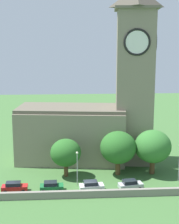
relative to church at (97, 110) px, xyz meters
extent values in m
plane|color=#3D6633|center=(-2.79, -1.29, -11.01)|extent=(200.00, 200.00, 0.00)
cube|color=gray|center=(-5.39, 0.67, -5.48)|extent=(23.87, 13.97, 11.07)
cube|color=#5C5547|center=(-5.39, 0.67, 0.40)|extent=(23.76, 13.07, 0.70)
cube|color=gray|center=(7.71, -0.94, 4.74)|extent=(8.35, 8.35, 31.51)
cube|color=#675F4F|center=(7.71, -0.94, 20.75)|extent=(9.68, 9.68, 0.50)
cylinder|color=white|center=(7.25, -4.71, 14.20)|extent=(4.77, 0.70, 4.79)
torus|color=black|center=(7.25, -4.71, 14.20)|extent=(5.24, 1.06, 5.22)
cylinder|color=white|center=(11.49, -1.40, 14.20)|extent=(0.70, 4.77, 4.79)
torus|color=black|center=(11.49, -1.40, 14.20)|extent=(1.06, 5.24, 5.22)
cube|color=gray|center=(-2.79, -18.59, -10.38)|extent=(48.36, 0.70, 1.26)
cube|color=red|center=(-15.49, -15.44, -10.31)|extent=(4.43, 1.81, 0.79)
cube|color=#1E232B|center=(-15.71, -15.45, -9.60)|extent=(2.49, 1.57, 0.62)
cylinder|color=black|center=(-14.01, -14.55, -10.70)|extent=(0.63, 0.32, 0.63)
cylinder|color=black|center=(-13.98, -16.28, -10.70)|extent=(0.63, 0.32, 0.63)
cylinder|color=black|center=(-17.00, -14.60, -10.70)|extent=(0.63, 0.32, 0.63)
cylinder|color=black|center=(-16.97, -16.34, -10.70)|extent=(0.63, 0.32, 0.63)
cube|color=#1E6B38|center=(-9.16, -15.58, -10.32)|extent=(4.08, 2.02, 0.76)
cube|color=#1E232B|center=(-9.36, -15.59, -9.64)|extent=(2.31, 1.73, 0.61)
cylinder|color=black|center=(-7.82, -14.59, -10.71)|extent=(0.62, 0.36, 0.61)
cylinder|color=black|center=(-7.76, -16.47, -10.71)|extent=(0.62, 0.36, 0.61)
cylinder|color=black|center=(-10.56, -14.69, -10.71)|extent=(0.62, 0.36, 0.61)
cylinder|color=black|center=(-10.49, -16.57, -10.71)|extent=(0.62, 0.36, 0.61)
cube|color=silver|center=(-2.30, -16.08, -10.27)|extent=(4.32, 2.25, 0.83)
cube|color=#1E232B|center=(-2.51, -16.10, -9.53)|extent=(2.48, 1.85, 0.66)
cylinder|color=black|center=(-0.99, -15.02, -10.68)|extent=(0.69, 0.40, 0.66)
cylinder|color=black|center=(-0.80, -16.86, -10.68)|extent=(0.69, 0.40, 0.66)
cylinder|color=black|center=(-3.80, -15.30, -10.68)|extent=(0.69, 0.40, 0.66)
cylinder|color=black|center=(-3.62, -17.14, -10.68)|extent=(0.69, 0.40, 0.66)
cube|color=silver|center=(4.55, -15.75, -10.32)|extent=(4.41, 2.43, 0.77)
cube|color=#1E232B|center=(4.34, -15.78, -9.63)|extent=(2.56, 1.92, 0.61)
cylinder|color=black|center=(5.80, -14.64, -10.70)|extent=(0.66, 0.42, 0.62)
cylinder|color=black|center=(6.09, -16.39, -10.70)|extent=(0.66, 0.42, 0.62)
cylinder|color=black|center=(3.00, -15.11, -10.70)|extent=(0.66, 0.42, 0.62)
cylinder|color=black|center=(3.29, -16.85, -10.70)|extent=(0.66, 0.42, 0.62)
cylinder|color=#9EA0A5|center=(-4.68, -13.45, -8.08)|extent=(0.14, 0.14, 5.86)
sphere|color=#F4EFCC|center=(-4.68, -13.45, -4.93)|extent=(0.44, 0.44, 0.44)
cylinder|color=#9EA0A5|center=(14.01, -12.78, -7.70)|extent=(0.14, 0.14, 6.62)
cylinder|color=brown|center=(3.32, -8.75, -9.58)|extent=(0.97, 0.97, 2.87)
ellipsoid|color=#286023|center=(3.32, -8.75, -5.54)|extent=(6.93, 6.93, 6.24)
cylinder|color=brown|center=(10.05, -8.74, -9.57)|extent=(0.99, 0.99, 2.89)
ellipsoid|color=#33702D|center=(10.05, -8.74, -5.48)|extent=(7.06, 7.06, 6.36)
cylinder|color=brown|center=(-6.71, -8.99, -9.75)|extent=(0.82, 0.82, 2.53)
ellipsoid|color=#286023|center=(-6.71, -8.99, -6.30)|extent=(5.83, 5.83, 5.25)
camera|label=1|loc=(-6.39, -72.06, 14.16)|focal=55.79mm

